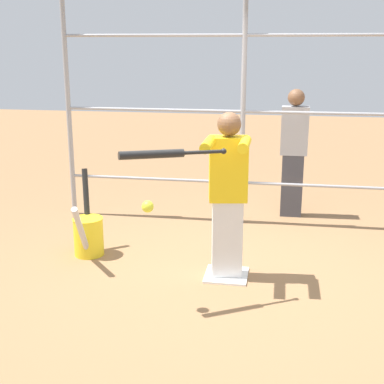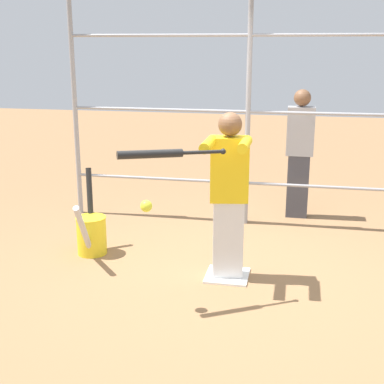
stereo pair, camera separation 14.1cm
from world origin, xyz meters
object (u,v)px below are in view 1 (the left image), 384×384
Objects in this scene: softball_in_flight at (148,207)px; bystander_behind_fence at (293,151)px; baseball_bat_swinging at (161,154)px; bat_bucket at (88,234)px; batter at (228,191)px.

bystander_behind_fence is (-1.17, -2.73, -0.05)m from softball_in_flight.
softball_in_flight is at bearing 28.98° from baseball_bat_swinging.
bystander_behind_fence is at bearing -111.84° from baseball_bat_swinging.
bystander_behind_fence reaches higher than bat_bucket.
baseball_bat_swinging is 2.92m from bystander_behind_fence.
bat_bucket is (0.91, -1.03, -0.66)m from softball_in_flight.
bystander_behind_fence reaches higher than batter.
baseball_bat_swinging is at bearing 55.19° from batter.
batter reaches higher than baseball_bat_swinging.
batter is 1.80× the size of bat_bucket.
bat_bucket is at bearing -48.41° from softball_in_flight.
bystander_behind_fence is (-0.61, -2.01, -0.01)m from batter.
bystander_behind_fence is (-1.07, -2.68, -0.47)m from baseball_bat_swinging.
baseball_bat_swinging is 1.76m from bat_bucket.
batter is 1.96× the size of baseball_bat_swinging.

